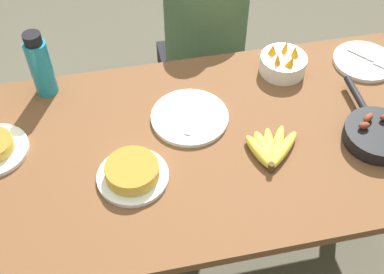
% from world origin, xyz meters
% --- Properties ---
extents(ground_plane, '(14.00, 14.00, 0.00)m').
position_xyz_m(ground_plane, '(0.00, 0.00, 0.00)').
color(ground_plane, '#565142').
extents(dining_table, '(1.78, 0.85, 0.73)m').
position_xyz_m(dining_table, '(0.00, 0.00, 0.64)').
color(dining_table, brown).
rests_on(dining_table, ground_plane).
extents(banana_bunch, '(0.20, 0.19, 0.04)m').
position_xyz_m(banana_bunch, '(0.24, -0.10, 0.75)').
color(banana_bunch, gold).
rests_on(banana_bunch, dining_table).
extents(skillet, '(0.22, 0.38, 0.08)m').
position_xyz_m(skillet, '(0.60, -0.11, 0.76)').
color(skillet, black).
rests_on(skillet, dining_table).
extents(frittata_plate_side, '(0.22, 0.22, 0.06)m').
position_xyz_m(frittata_plate_side, '(-0.21, -0.10, 0.76)').
color(frittata_plate_side, white).
rests_on(frittata_plate_side, dining_table).
extents(empty_plate_near_front, '(0.27, 0.27, 0.02)m').
position_xyz_m(empty_plate_near_front, '(0.01, 0.11, 0.74)').
color(empty_plate_near_front, white).
rests_on(empty_plate_near_front, dining_table).
extents(empty_plate_far_left, '(0.24, 0.24, 0.02)m').
position_xyz_m(empty_plate_far_left, '(0.73, 0.26, 0.74)').
color(empty_plate_far_left, white).
rests_on(empty_plate_far_left, dining_table).
extents(fruit_bowl_mango, '(0.17, 0.17, 0.12)m').
position_xyz_m(fruit_bowl_mango, '(0.41, 0.28, 0.77)').
color(fruit_bowl_mango, white).
rests_on(fruit_bowl_mango, dining_table).
extents(water_bottle, '(0.08, 0.08, 0.25)m').
position_xyz_m(water_bottle, '(-0.46, 0.35, 0.85)').
color(water_bottle, teal).
rests_on(water_bottle, dining_table).
extents(person_figure, '(0.40, 0.40, 1.18)m').
position_xyz_m(person_figure, '(0.21, 0.72, 0.48)').
color(person_figure, black).
rests_on(person_figure, ground_plane).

